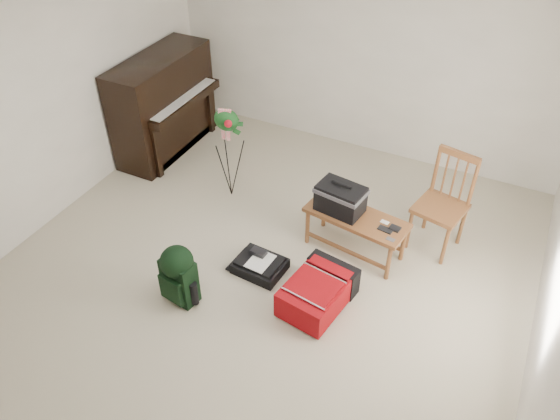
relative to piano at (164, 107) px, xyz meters
The scene contains 11 objects.
floor 2.77m from the piano, 36.20° to the right, with size 5.00×5.50×0.01m, color #C0B39A.
ceiling 3.31m from the piano, 36.20° to the right, with size 5.00×5.50×0.01m, color white.
wall_back 2.55m from the piano, 27.74° to the left, with size 5.00×0.04×2.50m, color white.
wall_left 1.76m from the piano, 101.09° to the right, with size 0.04×5.50×2.50m, color white.
piano is the anchor object (origin of this frame).
bench 2.87m from the piano, 16.41° to the right, with size 1.08×0.56×0.80m.
dining_chair 3.61m from the piano, ahead, with size 0.55×0.55×1.07m.
red_suitcase 3.28m from the piano, 29.30° to the right, with size 0.59×0.79×0.31m.
black_duffel 2.66m from the piano, 34.72° to the right, with size 0.50×0.42×0.20m.
green_backpack 2.72m from the piano, 52.27° to the right, with size 0.34×0.32×0.63m.
flower_stand 1.36m from the piano, 22.81° to the right, with size 0.45×0.45×1.16m.
Camera 1 is at (1.86, -3.26, 3.93)m, focal length 35.00 mm.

